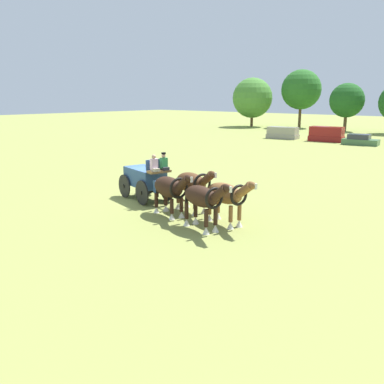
# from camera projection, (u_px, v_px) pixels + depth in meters

# --- Properties ---
(ground_plane) EXTENTS (220.00, 220.00, 0.00)m
(ground_plane) POSITION_uv_depth(u_px,v_px,m) (145.00, 199.00, 23.32)
(ground_plane) COLOR olive
(show_wagon) EXTENTS (5.62, 2.36, 2.75)m
(show_wagon) POSITION_uv_depth(u_px,v_px,m) (146.00, 178.00, 22.91)
(show_wagon) COLOR #2D4C7A
(show_wagon) RESTS_ON ground
(draft_horse_rear_near) EXTENTS (3.09, 1.46, 2.27)m
(draft_horse_rear_near) POSITION_uv_depth(u_px,v_px,m) (192.00, 184.00, 20.49)
(draft_horse_rear_near) COLOR brown
(draft_horse_rear_near) RESTS_ON ground
(draft_horse_rear_off) EXTENTS (3.01, 1.42, 2.21)m
(draft_horse_rear_off) POSITION_uv_depth(u_px,v_px,m) (170.00, 188.00, 19.77)
(draft_horse_rear_off) COLOR #331E14
(draft_horse_rear_off) RESTS_ON ground
(draft_horse_lead_near) EXTENTS (3.12, 1.39, 2.22)m
(draft_horse_lead_near) POSITION_uv_depth(u_px,v_px,m) (226.00, 195.00, 18.41)
(draft_horse_lead_near) COLOR brown
(draft_horse_lead_near) RESTS_ON ground
(draft_horse_lead_off) EXTENTS (3.05, 1.36, 2.25)m
(draft_horse_lead_off) POSITION_uv_depth(u_px,v_px,m) (203.00, 198.00, 17.68)
(draft_horse_lead_off) COLOR #331E14
(draft_horse_lead_off) RESTS_ON ground
(parked_vehicle_a) EXTENTS (4.31, 2.38, 1.56)m
(parked_vehicle_a) POSITION_uv_depth(u_px,v_px,m) (283.00, 133.00, 56.16)
(parked_vehicle_a) COLOR gray
(parked_vehicle_a) RESTS_ON ground
(parked_vehicle_b) EXTENTS (4.39, 2.44, 1.85)m
(parked_vehicle_b) POSITION_uv_depth(u_px,v_px,m) (326.00, 134.00, 52.67)
(parked_vehicle_b) COLOR maroon
(parked_vehicle_b) RESTS_ON ground
(parked_vehicle_c) EXTENTS (4.19, 2.37, 1.25)m
(parked_vehicle_c) POSITION_uv_depth(u_px,v_px,m) (360.00, 140.00, 48.99)
(parked_vehicle_c) COLOR #477047
(parked_vehicle_c) RESTS_ON ground
(tree_a) EXTENTS (7.30, 7.30, 8.91)m
(tree_a) POSITION_uv_depth(u_px,v_px,m) (252.00, 98.00, 77.18)
(tree_a) COLOR brown
(tree_a) RESTS_ON ground
(tree_b) EXTENTS (7.00, 7.00, 10.21)m
(tree_b) POSITION_uv_depth(u_px,v_px,m) (301.00, 90.00, 74.28)
(tree_b) COLOR brown
(tree_b) RESTS_ON ground
(tree_c) EXTENTS (5.47, 5.47, 7.65)m
(tree_c) POSITION_uv_depth(u_px,v_px,m) (347.00, 100.00, 67.10)
(tree_c) COLOR brown
(tree_c) RESTS_ON ground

